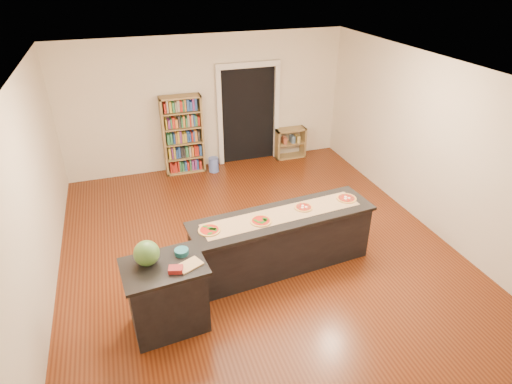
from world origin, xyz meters
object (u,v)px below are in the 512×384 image
object	(u,v)px
kitchen_island	(282,240)
bookshelf	(183,135)
low_shelf	(290,143)
side_counter	(167,296)
watermelon	(147,253)
waste_bin	(214,165)

from	to	relation	value
kitchen_island	bookshelf	size ratio (longest dim) A/B	1.62
low_shelf	kitchen_island	bearing A→B (deg)	-114.06
side_counter	watermelon	xyz separation A→B (m)	(-0.16, 0.09, 0.62)
kitchen_island	watermelon	distance (m)	2.13
waste_bin	watermelon	world-z (taller)	watermelon
kitchen_island	waste_bin	distance (m)	3.49
bookshelf	low_shelf	world-z (taller)	bookshelf
low_shelf	watermelon	bearing A→B (deg)	-129.87
bookshelf	waste_bin	size ratio (longest dim) A/B	5.31
side_counter	watermelon	size ratio (longest dim) A/B	3.20
side_counter	low_shelf	bearing A→B (deg)	46.79
side_counter	low_shelf	world-z (taller)	side_counter
low_shelf	waste_bin	distance (m)	1.88
waste_bin	bookshelf	bearing A→B (deg)	160.99
kitchen_island	waste_bin	world-z (taller)	kitchen_island
bookshelf	low_shelf	size ratio (longest dim) A/B	2.41
watermelon	low_shelf	bearing A→B (deg)	50.13
low_shelf	waste_bin	world-z (taller)	low_shelf
bookshelf	waste_bin	xyz separation A→B (m)	(0.58, -0.20, -0.68)
kitchen_island	side_counter	size ratio (longest dim) A/B	2.81
kitchen_island	low_shelf	xyz separation A→B (m)	(1.64, 3.68, -0.10)
low_shelf	watermelon	world-z (taller)	watermelon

